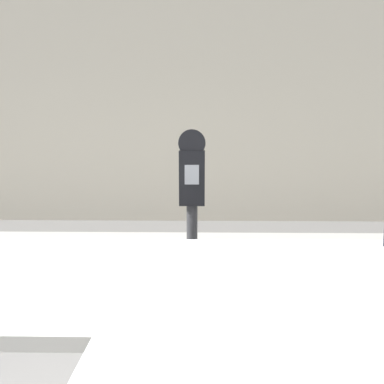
{
  "coord_description": "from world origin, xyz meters",
  "views": [
    {
      "loc": [
        0.54,
        -1.58,
        1.5
      ],
      "look_at": [
        0.49,
        0.95,
        1.11
      ],
      "focal_mm": 35.0,
      "sensor_mm": 36.0,
      "label": 1
    }
  ],
  "objects": [
    {
      "name": "sidewalk",
      "position": [
        0.0,
        2.2,
        0.06
      ],
      "size": [
        24.0,
        2.8,
        0.12
      ],
      "color": "#ADAAA3",
      "rests_on": "ground_plane"
    },
    {
      "name": "parking_meter",
      "position": [
        0.49,
        0.95,
        1.06
      ],
      "size": [
        0.18,
        0.13,
        1.42
      ],
      "color": "#2D2D30",
      "rests_on": "sidewalk"
    },
    {
      "name": "building_facade",
      "position": [
        0.0,
        4.99,
        3.07
      ],
      "size": [
        24.0,
        0.3,
        6.14
      ],
      "color": "beige",
      "rests_on": "ground_plane"
    }
  ]
}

